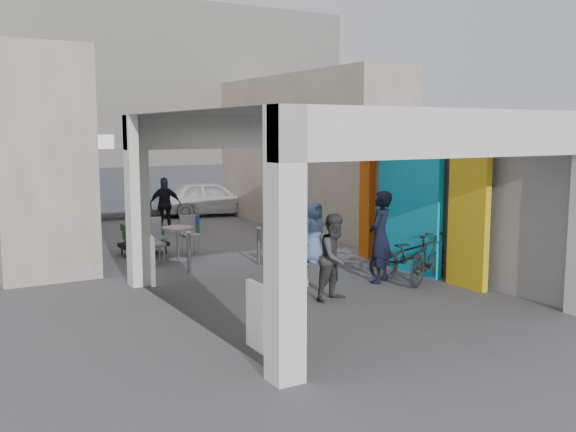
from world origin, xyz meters
TOP-DOWN VIEW (x-y plane):
  - ground at (0.00, 0.00)m, footprint 90.00×90.00m
  - arcade_canopy at (0.54, -0.82)m, footprint 6.40×6.45m
  - far_building at (-0.00, 13.99)m, footprint 18.00×4.08m
  - plaza_bldg_left at (-4.50, 7.50)m, footprint 2.00×9.00m
  - plaza_bldg_right at (4.50, 7.50)m, footprint 2.00×9.00m
  - bollard_left at (-1.67, 2.58)m, footprint 0.09×0.09m
  - bollard_center at (0.10, 2.56)m, footprint 0.09×0.09m
  - bollard_right at (1.50, 2.53)m, footprint 0.09×0.09m
  - advert_board_near at (-2.75, -2.75)m, footprint 0.11×0.55m
  - advert_board_far at (-2.75, 1.95)m, footprint 0.19×0.55m
  - cafe_set at (-1.51, 4.35)m, footprint 1.65×1.33m
  - produce_stand at (-1.86, 5.26)m, footprint 1.21×0.66m
  - crate_stack at (0.51, 7.90)m, footprint 0.45×0.35m
  - border_collie at (-0.12, 0.22)m, footprint 0.23×0.45m
  - man_with_dog at (1.45, -0.34)m, footprint 0.85×0.77m
  - man_back_turned at (-0.17, -1.04)m, footprint 0.92×0.79m
  - man_elderly at (1.42, 2.17)m, footprint 0.84×0.69m
  - man_crates at (-0.02, 8.70)m, footprint 1.07×0.63m
  - bicycle_front at (2.30, -0.37)m, footprint 2.10×1.16m
  - bicycle_rear at (2.30, -0.91)m, footprint 1.83×1.15m
  - white_van at (2.76, 11.50)m, footprint 4.19×2.38m

SIDE VIEW (x-z plane):
  - ground at x=0.00m, z-range 0.00..0.00m
  - border_collie at x=-0.12m, z-range -0.06..0.56m
  - crate_stack at x=0.51m, z-range 0.00..0.56m
  - produce_stand at x=-1.86m, z-range -0.08..0.72m
  - cafe_set at x=-1.51m, z-range -0.15..0.85m
  - bollard_right at x=1.50m, z-range 0.00..0.89m
  - bollard_center at x=0.10m, z-range 0.00..0.89m
  - bollard_left at x=-1.67m, z-range 0.00..0.92m
  - advert_board_near at x=-2.75m, z-range 0.01..1.01m
  - advert_board_far at x=-2.75m, z-range 0.01..1.01m
  - bicycle_front at x=2.30m, z-range 0.00..1.05m
  - bicycle_rear at x=2.30m, z-range 0.00..1.07m
  - white_van at x=2.76m, z-range 0.00..1.35m
  - man_elderly at x=1.42m, z-range 0.00..1.49m
  - man_back_turned at x=-0.17m, z-range 0.00..1.65m
  - man_crates at x=-0.02m, z-range 0.00..1.72m
  - man_with_dog at x=1.45m, z-range 0.00..1.94m
  - arcade_canopy at x=0.54m, z-range -0.90..5.50m
  - plaza_bldg_left at x=-4.50m, z-range 0.00..5.00m
  - plaza_bldg_right at x=4.50m, z-range 0.00..5.00m
  - far_building at x=0.00m, z-range -0.01..7.99m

